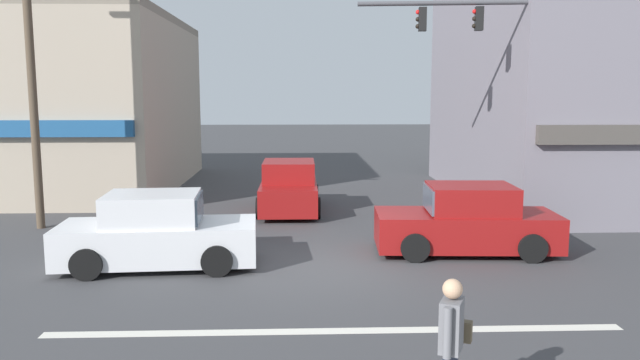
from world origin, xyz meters
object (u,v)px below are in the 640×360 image
at_px(street_tree, 517,83).
at_px(traffic_light_mast, 505,73).
at_px(pedestrian_foreground_with_bag, 452,342).
at_px(sedan_crossing_leftbound, 467,222).
at_px(sedan_parked_curbside, 157,234).
at_px(utility_pole_far_right, 557,63).
at_px(sedan_crossing_rightbound, 289,188).
at_px(utility_pole_near_left, 31,72).

relative_size(street_tree, traffic_light_mast, 0.88).
bearing_deg(pedestrian_foreground_with_bag, sedan_crossing_leftbound, 73.45).
xyz_separation_m(sedan_parked_curbside, pedestrian_foreground_with_bag, (4.65, -6.50, 0.24)).
bearing_deg(traffic_light_mast, street_tree, 66.77).
bearing_deg(traffic_light_mast, sedan_parked_curbside, -159.24).
relative_size(utility_pole_far_right, pedestrian_foreground_with_bag, 5.30).
height_order(utility_pole_far_right, sedan_parked_curbside, utility_pole_far_right).
bearing_deg(sedan_crossing_leftbound, sedan_parked_curbside, -172.29).
bearing_deg(sedan_parked_curbside, street_tree, 36.67).
bearing_deg(utility_pole_far_right, traffic_light_mast, -131.94).
bearing_deg(utility_pole_far_right, sedan_crossing_rightbound, 178.51).
relative_size(sedan_crossing_leftbound, pedestrian_foreground_with_bag, 2.51).
height_order(street_tree, utility_pole_near_left, utility_pole_near_left).
xyz_separation_m(sedan_crossing_leftbound, sedan_parked_curbside, (-6.86, -0.93, 0.00)).
height_order(utility_pole_far_right, pedestrian_foreground_with_bag, utility_pole_far_right).
height_order(street_tree, sedan_parked_curbside, street_tree).
xyz_separation_m(utility_pole_near_left, sedan_crossing_rightbound, (6.76, 2.24, -3.50)).
bearing_deg(utility_pole_far_right, sedan_crossing_leftbound, -128.56).
height_order(sedan_crossing_leftbound, pedestrian_foreground_with_bag, pedestrian_foreground_with_bag).
bearing_deg(street_tree, utility_pole_near_left, -165.63).
distance_m(sedan_crossing_leftbound, sedan_parked_curbside, 6.92).
bearing_deg(utility_pole_near_left, pedestrian_foreground_with_bag, -50.33).
bearing_deg(sedan_parked_curbside, traffic_light_mast, 20.76).
bearing_deg(sedan_crossing_rightbound, pedestrian_foreground_with_bag, -81.34).
height_order(utility_pole_far_right, traffic_light_mast, utility_pole_far_right).
distance_m(street_tree, utility_pole_far_right, 1.85).
distance_m(sedan_crossing_rightbound, sedan_parked_curbside, 6.79).
height_order(street_tree, utility_pole_far_right, utility_pole_far_right).
bearing_deg(utility_pole_far_right, sedan_parked_curbside, -151.14).
bearing_deg(pedestrian_foreground_with_bag, traffic_light_mast, 69.04).
relative_size(utility_pole_near_left, pedestrian_foreground_with_bag, 4.87).
relative_size(street_tree, utility_pole_far_right, 0.62).
distance_m(utility_pole_far_right, pedestrian_foreground_with_bag, 14.46).
height_order(utility_pole_near_left, traffic_light_mast, utility_pole_near_left).
bearing_deg(street_tree, utility_pole_far_right, -68.87).
xyz_separation_m(traffic_light_mast, sedan_crossing_rightbound, (-5.64, 3.06, -3.46)).
xyz_separation_m(street_tree, sedan_parked_curbside, (-10.28, -7.65, -3.28)).
xyz_separation_m(street_tree, utility_pole_near_left, (-14.33, -3.67, 0.23)).
height_order(traffic_light_mast, sedan_crossing_leftbound, traffic_light_mast).
height_order(sedan_crossing_rightbound, sedan_parked_curbside, same).
relative_size(sedan_parked_curbside, pedestrian_foreground_with_bag, 2.51).
bearing_deg(pedestrian_foreground_with_bag, sedan_parked_curbside, 125.55).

